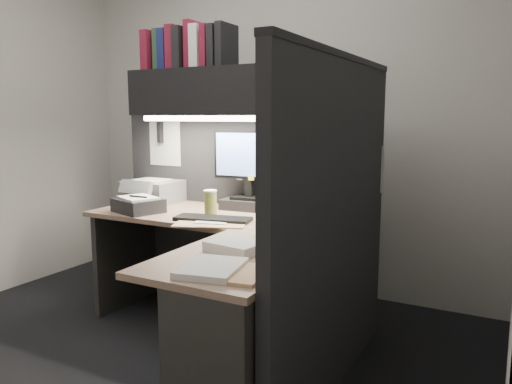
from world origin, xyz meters
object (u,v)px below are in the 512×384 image
at_px(desk, 217,295).
at_px(printer, 153,191).
at_px(telephone, 335,214).
at_px(notebook_stack, 138,205).
at_px(keyboard, 213,219).
at_px(overhead_shelf, 239,91).
at_px(coffee_cup, 210,203).
at_px(monitor, 249,178).

xyz_separation_m(desk, printer, (-1.03, 0.76, 0.36)).
distance_m(telephone, printer, 1.41).
distance_m(telephone, notebook_stack, 1.26).
height_order(keyboard, notebook_stack, notebook_stack).
bearing_deg(telephone, keyboard, -123.23).
distance_m(overhead_shelf, coffee_cup, 0.74).
bearing_deg(monitor, printer, 178.24).
bearing_deg(keyboard, coffee_cup, 115.84).
bearing_deg(printer, notebook_stack, -63.32).
bearing_deg(notebook_stack, monitor, 35.41).
xyz_separation_m(telephone, notebook_stack, (-1.23, -0.31, -0.00)).
xyz_separation_m(overhead_shelf, notebook_stack, (-0.55, -0.36, -0.73)).
relative_size(keyboard, notebook_stack, 1.56).
relative_size(monitor, coffee_cup, 3.58).
relative_size(coffee_cup, notebook_stack, 0.50).
xyz_separation_m(keyboard, coffee_cup, (-0.11, 0.14, 0.06)).
relative_size(overhead_shelf, notebook_stack, 5.31).
relative_size(keyboard, printer, 1.20).
bearing_deg(printer, desk, -35.88).
height_order(keyboard, coffee_cup, coffee_cup).
bearing_deg(keyboard, telephone, 13.39).
bearing_deg(notebook_stack, telephone, 14.03).
height_order(monitor, notebook_stack, monitor).
relative_size(telephone, coffee_cup, 1.69).
relative_size(desk, telephone, 6.88).
relative_size(coffee_cup, printer, 0.38).
distance_m(monitor, keyboard, 0.46).
height_order(overhead_shelf, monitor, overhead_shelf).
bearing_deg(keyboard, printer, 142.26).
bearing_deg(keyboard, notebook_stack, 168.18).
relative_size(keyboard, telephone, 1.84).
bearing_deg(desk, coffee_cup, 126.03).
xyz_separation_m(keyboard, printer, (-0.75, 0.37, 0.07)).
height_order(desk, notebook_stack, notebook_stack).
distance_m(monitor, telephone, 0.67).
bearing_deg(coffee_cup, telephone, 11.96).
xyz_separation_m(telephone, printer, (-1.41, 0.06, 0.03)).
xyz_separation_m(desk, telephone, (0.38, 0.70, 0.34)).
bearing_deg(monitor, desk, -77.39).
bearing_deg(notebook_stack, desk, -24.61).
height_order(keyboard, telephone, telephone).
height_order(telephone, printer, printer).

